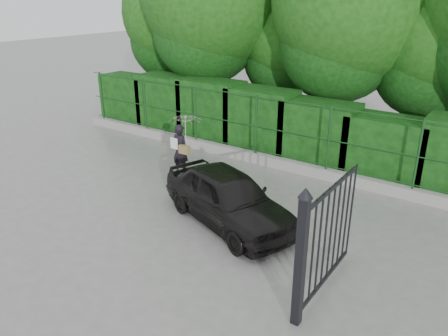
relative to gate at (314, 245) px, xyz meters
The scene contains 8 objects.
ground 4.81m from the gate, behind, with size 80.00×80.00×0.00m, color gray.
kerb 7.04m from the gate, 131.36° to the left, with size 14.00×0.25×0.30m, color #9E9E99.
fence 6.82m from the gate, 129.97° to the left, with size 14.13×0.06×1.80m.
hedge 7.79m from the gate, 126.92° to the left, with size 14.20×1.20×2.12m.
trees 9.76m from the gate, 112.24° to the left, with size 17.10×6.15×8.08m.
gate is the anchor object (origin of this frame).
woman 6.18m from the gate, 149.11° to the left, with size 0.91×0.93×1.78m.
car 3.23m from the gate, 149.50° to the left, with size 1.48×3.67×1.25m, color black.
Camera 1 is at (6.82, -6.38, 4.87)m, focal length 35.00 mm.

